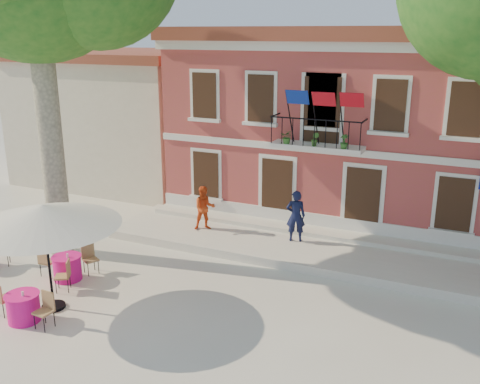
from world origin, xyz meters
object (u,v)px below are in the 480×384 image
pedestrian_navy (296,216)px  cafe_table_1 (23,306)px  pedestrian_orange (205,208)px  cafe_table_3 (67,266)px  patio_umbrella (44,216)px

pedestrian_navy → cafe_table_1: 9.09m
cafe_table_1 → pedestrian_orange: bearing=78.4°
pedestrian_orange → cafe_table_3: pedestrian_orange is taller
cafe_table_1 → cafe_table_3: 2.49m
patio_umbrella → pedestrian_orange: (1.31, 6.46, -1.58)m
pedestrian_orange → pedestrian_navy: bearing=-30.0°
patio_umbrella → cafe_table_3: size_ratio=2.15×
patio_umbrella → cafe_table_1: 2.44m
patio_umbrella → pedestrian_navy: bearing=55.0°
patio_umbrella → pedestrian_orange: bearing=78.5°
patio_umbrella → pedestrian_navy: size_ratio=2.21×
pedestrian_navy → cafe_table_3: bearing=23.9°
cafe_table_1 → patio_umbrella: bearing=77.2°
patio_umbrella → pedestrian_orange: patio_umbrella is taller
cafe_table_3 → pedestrian_navy: bearing=43.0°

